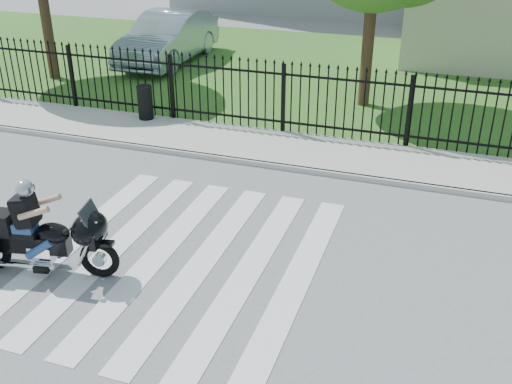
% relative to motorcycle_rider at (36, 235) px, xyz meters
% --- Properties ---
extents(ground, '(120.00, 120.00, 0.00)m').
position_rel_motorcycle_rider_xyz_m(ground, '(1.93, 1.00, -0.67)').
color(ground, slate).
rests_on(ground, ground).
extents(crosswalk, '(5.00, 5.50, 0.01)m').
position_rel_motorcycle_rider_xyz_m(crosswalk, '(1.93, 1.00, -0.67)').
color(crosswalk, silver).
rests_on(crosswalk, ground).
extents(sidewalk, '(40.00, 2.00, 0.12)m').
position_rel_motorcycle_rider_xyz_m(sidewalk, '(1.93, 6.00, -0.61)').
color(sidewalk, '#ADAAA3').
rests_on(sidewalk, ground).
extents(curb, '(40.00, 0.12, 0.12)m').
position_rel_motorcycle_rider_xyz_m(curb, '(1.93, 5.00, -0.61)').
color(curb, '#ADAAA3').
rests_on(curb, ground).
extents(grass_strip, '(40.00, 12.00, 0.02)m').
position_rel_motorcycle_rider_xyz_m(grass_strip, '(1.93, 13.00, -0.66)').
color(grass_strip, '#336021').
rests_on(grass_strip, ground).
extents(iron_fence, '(26.00, 0.04, 1.80)m').
position_rel_motorcycle_rider_xyz_m(iron_fence, '(1.93, 7.00, 0.23)').
color(iron_fence, black).
rests_on(iron_fence, ground).
extents(motorcycle_rider, '(2.46, 1.11, 1.64)m').
position_rel_motorcycle_rider_xyz_m(motorcycle_rider, '(0.00, 0.00, 0.00)').
color(motorcycle_rider, black).
rests_on(motorcycle_rider, ground).
extents(parked_car, '(1.88, 5.21, 1.71)m').
position_rel_motorcycle_rider_xyz_m(parked_car, '(-3.92, 12.54, 0.20)').
color(parked_car, '#8C9CB0').
rests_on(parked_car, grass_strip).
extents(litter_bin, '(0.50, 0.50, 0.88)m').
position_rel_motorcycle_rider_xyz_m(litter_bin, '(-1.71, 6.70, -0.11)').
color(litter_bin, black).
rests_on(litter_bin, sidewalk).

